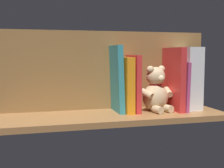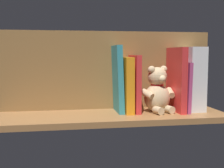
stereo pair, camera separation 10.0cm
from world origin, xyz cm
name	(u,v)px [view 1 (the left image)]	position (x,y,z in cm)	size (l,w,h in cm)	color
ground_plane	(112,116)	(0.00, 0.00, -1.10)	(87.69, 27.05, 2.20)	#9E6B3D
shelf_back_panel	(105,70)	(0.00, -11.28, 16.06)	(87.69, 1.50, 32.12)	olive
dictionary_thick_white	(188,78)	(-33.51, -2.89, 12.77)	(6.49, 14.27, 25.55)	silver
book_0	(179,86)	(-28.85, -1.80, 9.75)	(1.34, 16.66, 19.51)	#B23F72
book_1	(173,79)	(-26.25, -1.60, 12.67)	(2.37, 17.05, 25.33)	red
teddy_bear	(156,91)	(-18.36, -0.80, 8.00)	(14.25, 13.45, 18.19)	#D1B284
book_2	(133,83)	(-9.56, -2.99, 11.16)	(2.01, 14.26, 22.33)	red
book_3	(126,85)	(-6.26, -2.75, 10.78)	(3.09, 14.74, 21.56)	orange
book_4	(117,79)	(-2.90, -3.55, 13.08)	(2.16, 13.16, 26.16)	teal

